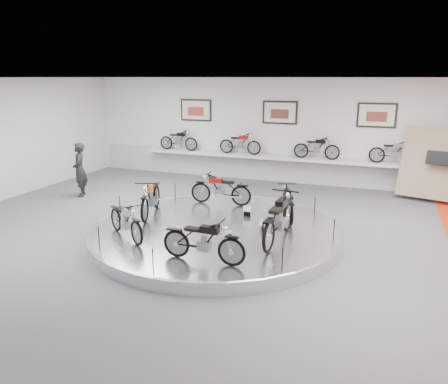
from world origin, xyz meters
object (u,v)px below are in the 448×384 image
at_px(shelf, 277,158).
at_px(bike_e, 203,241).
at_px(bike_a, 288,202).
at_px(bike_f, 279,218).
at_px(display_platform, 216,232).
at_px(bike_c, 151,197).
at_px(bike_d, 126,220).
at_px(bike_b, 221,189).
at_px(visitor, 80,170).

bearing_deg(shelf, bike_e, -86.14).
bearing_deg(bike_e, bike_a, 75.10).
bearing_deg(bike_f, display_platform, 79.33).
bearing_deg(bike_e, bike_c, 138.48).
distance_m(display_platform, bike_a, 2.14).
distance_m(bike_a, bike_f, 1.78).
relative_size(shelf, bike_c, 6.36).
xyz_separation_m(bike_c, bike_f, (3.80, -0.72, 0.05)).
height_order(bike_d, bike_e, bike_e).
bearing_deg(bike_a, bike_f, 165.20).
xyz_separation_m(bike_b, bike_e, (1.18, -4.07, -0.01)).
bearing_deg(bike_b, bike_e, 103.01).
distance_m(shelf, bike_c, 6.44).
bearing_deg(visitor, shelf, 93.12).
bearing_deg(visitor, bike_a, 50.97).
bearing_deg(visitor, bike_d, 16.12).
distance_m(bike_d, bike_f, 3.61).
bearing_deg(shelf, bike_a, -72.79).
bearing_deg(bike_c, bike_e, 30.92).
relative_size(display_platform, bike_e, 4.08).
relative_size(bike_d, visitor, 0.81).
distance_m(display_platform, visitor, 6.29).
height_order(bike_a, bike_e, bike_e).
distance_m(shelf, visitor, 7.25).
distance_m(bike_b, visitor, 5.27).
height_order(display_platform, bike_e, bike_e).
height_order(shelf, bike_c, bike_c).
distance_m(display_platform, shelf, 6.46).
bearing_deg(bike_f, visitor, 74.45).
height_order(bike_c, bike_f, bike_f).
distance_m(bike_a, bike_c, 3.76).
relative_size(bike_b, bike_f, 0.84).
bearing_deg(visitor, display_platform, 37.12).
bearing_deg(bike_f, bike_c, 82.27).
height_order(bike_a, bike_d, bike_d).
relative_size(bike_e, bike_f, 0.82).
xyz_separation_m(bike_e, bike_f, (1.18, 1.69, 0.10)).
bearing_deg(shelf, bike_c, -108.55).
xyz_separation_m(bike_d, visitor, (-4.17, 3.63, 0.19)).
bearing_deg(bike_a, display_platform, 109.66).
bearing_deg(bike_c, bike_d, -5.17).
bearing_deg(bike_f, bike_e, 148.25).
bearing_deg(shelf, display_platform, -90.00).
distance_m(bike_c, bike_d, 1.82).
height_order(bike_d, visitor, visitor).
height_order(bike_a, visitor, visitor).
height_order(bike_b, bike_d, bike_b).
distance_m(display_platform, bike_e, 2.28).
distance_m(bike_c, visitor, 4.24).
xyz_separation_m(shelf, visitor, (-5.87, -4.27, -0.07)).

